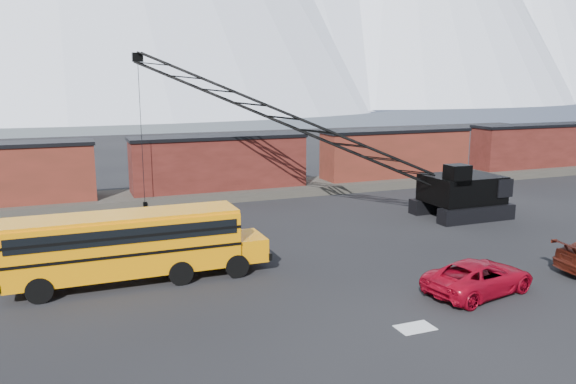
# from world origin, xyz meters

# --- Properties ---
(ground) EXTENTS (160.00, 160.00, 0.00)m
(ground) POSITION_xyz_m (0.00, 0.00, 0.00)
(ground) COLOR black
(ground) RESTS_ON ground
(gravel_berm) EXTENTS (120.00, 5.00, 0.70)m
(gravel_berm) POSITION_xyz_m (0.00, 22.00, 0.35)
(gravel_berm) COLOR #48433B
(gravel_berm) RESTS_ON ground
(boxcar_mid) EXTENTS (13.70, 3.10, 4.17)m
(boxcar_mid) POSITION_xyz_m (0.00, 22.00, 2.76)
(boxcar_mid) COLOR #591D19
(boxcar_mid) RESTS_ON gravel_berm
(boxcar_east_near) EXTENTS (13.70, 3.10, 4.17)m
(boxcar_east_near) POSITION_xyz_m (16.00, 22.00, 2.76)
(boxcar_east_near) COLOR #481E14
(boxcar_east_near) RESTS_ON gravel_berm
(boxcar_east_far) EXTENTS (13.70, 3.10, 4.17)m
(boxcar_east_far) POSITION_xyz_m (32.00, 22.00, 2.76)
(boxcar_east_far) COLOR #591D19
(boxcar_east_far) RESTS_ON gravel_berm
(snow_patch) EXTENTS (1.40, 0.90, 0.02)m
(snow_patch) POSITION_xyz_m (0.50, -4.00, 0.01)
(snow_patch) COLOR silver
(snow_patch) RESTS_ON ground
(school_bus) EXTENTS (11.65, 2.65, 3.19)m
(school_bus) POSITION_xyz_m (-8.51, 4.85, 1.79)
(school_bus) COLOR orange
(school_bus) RESTS_ON ground
(red_pickup) EXTENTS (5.60, 3.39, 1.45)m
(red_pickup) POSITION_xyz_m (5.03, -2.04, 0.73)
(red_pickup) COLOR #9D071B
(red_pickup) RESTS_ON ground
(crawler_crane) EXTENTS (22.85, 12.33, 11.06)m
(crawler_crane) POSITION_xyz_m (2.88, 14.65, 6.44)
(crawler_crane) COLOR black
(crawler_crane) RESTS_ON ground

